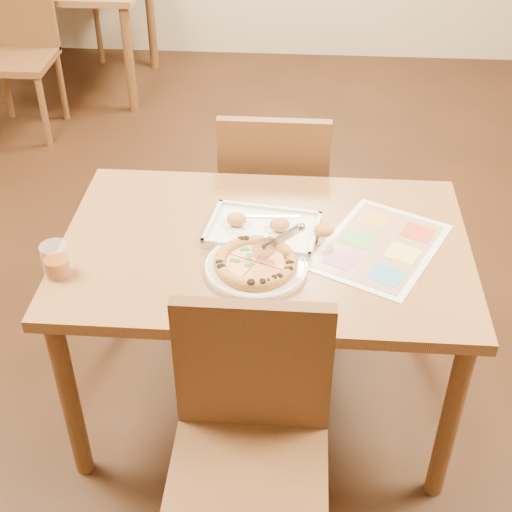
# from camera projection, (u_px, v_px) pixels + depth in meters

# --- Properties ---
(room) EXTENTS (7.00, 7.00, 7.00)m
(room) POSITION_uv_depth(u_px,v_px,m) (267.00, 51.00, 1.89)
(room) COLOR black
(room) RESTS_ON ground
(dining_table) EXTENTS (1.30, 0.85, 0.72)m
(dining_table) POSITION_uv_depth(u_px,v_px,m) (265.00, 264.00, 2.32)
(dining_table) COLOR #905F39
(dining_table) RESTS_ON ground
(chair_near) EXTENTS (0.42, 0.42, 0.47)m
(chair_near) POSITION_uv_depth(u_px,v_px,m) (250.00, 423.00, 1.88)
(chair_near) COLOR brown
(chair_near) RESTS_ON ground
(chair_far) EXTENTS (0.42, 0.42, 0.47)m
(chair_far) POSITION_uv_depth(u_px,v_px,m) (274.00, 186.00, 2.84)
(chair_far) COLOR brown
(chair_far) RESTS_ON ground
(bg_chair_near) EXTENTS (0.42, 0.42, 0.47)m
(bg_chair_near) POSITION_uv_depth(u_px,v_px,m) (18.00, 36.00, 4.21)
(bg_chair_near) COLOR brown
(bg_chair_near) RESTS_ON ground
(plate) EXTENTS (0.35, 0.35, 0.02)m
(plate) POSITION_uv_depth(u_px,v_px,m) (256.00, 267.00, 2.15)
(plate) COLOR white
(plate) RESTS_ON dining_table
(pizza) EXTENTS (0.25, 0.25, 0.04)m
(pizza) POSITION_uv_depth(u_px,v_px,m) (256.00, 263.00, 2.14)
(pizza) COLOR #D48948
(pizza) RESTS_ON plate
(pizza_cutter) EXTENTS (0.15, 0.08, 0.09)m
(pizza_cutter) POSITION_uv_depth(u_px,v_px,m) (276.00, 241.00, 2.12)
(pizza_cutter) COLOR silver
(pizza_cutter) RESTS_ON pizza
(appetizer_tray) EXTENTS (0.42, 0.29, 0.06)m
(appetizer_tray) POSITION_uv_depth(u_px,v_px,m) (266.00, 230.00, 2.30)
(appetizer_tray) COLOR silver
(appetizer_tray) RESTS_ON dining_table
(glass_tumbler) EXTENTS (0.08, 0.08, 0.11)m
(glass_tumbler) POSITION_uv_depth(u_px,v_px,m) (57.00, 262.00, 2.11)
(glass_tumbler) COLOR #8B3B0A
(glass_tumbler) RESTS_ON dining_table
(menu) EXTENTS (0.50, 0.55, 0.00)m
(menu) POSITION_uv_depth(u_px,v_px,m) (380.00, 246.00, 2.25)
(menu) COLOR silver
(menu) RESTS_ON dining_table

